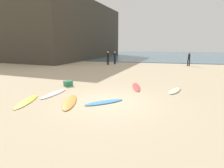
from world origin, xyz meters
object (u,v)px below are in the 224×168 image
surfboard_5 (26,101)px  beach_cooler (68,83)px  surfboard_4 (136,87)px  surfboard_1 (175,91)px  beachgoer_far (108,57)px  beachgoer_near (189,59)px  beachgoer_mid (115,57)px  surfboard_2 (54,94)px  surfboard_3 (104,102)px  surfboard_0 (70,102)px

surfboard_5 → beach_cooler: size_ratio=4.34×
surfboard_4 → surfboard_1: bearing=159.5°
beachgoer_far → beach_cooler: 13.04m
beachgoer_near → beachgoer_mid: size_ratio=0.96×
surfboard_1 → beachgoer_mid: size_ratio=1.06×
surfboard_2 → beachgoer_near: 18.93m
surfboard_3 → beachgoer_mid: bearing=-29.6°
surfboard_5 → surfboard_0: bearing=-1.8°
surfboard_4 → beachgoer_far: (-5.18, 12.32, 1.01)m
beachgoer_near → surfboard_2: bearing=-106.9°
surfboard_2 → beachgoer_mid: size_ratio=1.26×
surfboard_0 → beachgoer_near: bearing=-133.3°
surfboard_5 → beachgoer_mid: 17.79m
surfboard_2 → beach_cooler: beach_cooler is taller
surfboard_4 → beachgoer_far: beachgoer_far is taller
surfboard_3 → beach_cooler: size_ratio=3.86×
surfboard_3 → surfboard_4: bearing=-59.0°
surfboard_1 → surfboard_4: (-2.43, 0.45, -0.01)m
surfboard_2 → surfboard_4: bearing=-142.9°
surfboard_4 → beachgoer_near: 14.42m
beachgoer_near → beachgoer_mid: beachgoer_mid is taller
surfboard_1 → surfboard_3: (-3.64, -3.15, -0.01)m
surfboard_1 → surfboard_5: size_ratio=0.82×
beachgoer_mid → surfboard_5: bearing=-146.1°
beachgoer_near → beachgoer_mid: 9.88m
surfboard_0 → beachgoer_mid: beachgoer_mid is taller
surfboard_0 → beachgoer_near: 19.20m
surfboard_3 → beachgoer_near: size_ratio=1.19×
surfboard_2 → beach_cooler: 2.10m
surfboard_5 → beachgoer_near: 20.59m
surfboard_1 → surfboard_0: bearing=53.6°
surfboard_1 → beach_cooler: (-7.04, -0.24, 0.14)m
surfboard_3 → beachgoer_mid: size_ratio=1.15×
beachgoer_far → surfboard_3: bearing=113.7°
surfboard_4 → beachgoer_mid: 14.13m
surfboard_1 → beachgoer_far: size_ratio=1.04×
surfboard_0 → surfboard_4: bearing=-143.8°
surfboard_1 → beachgoer_mid: (-6.87, 13.82, 0.97)m
surfboard_3 → surfboard_1: bearing=-89.5°
beachgoer_near → beachgoer_far: 10.66m
surfboard_0 → surfboard_3: 1.71m
surfboard_2 → surfboard_3: bearing=171.1°
beachgoer_mid → beachgoer_far: bearing=-178.9°
surfboard_5 → beach_cooler: bearing=70.3°
beachgoer_mid → beach_cooler: 14.09m
surfboard_0 → beachgoer_mid: (-1.56, 17.33, 0.97)m
beachgoer_near → beachgoer_mid: bearing=-165.5°
surfboard_0 → beachgoer_mid: bearing=-102.5°
surfboard_3 → surfboard_5: 3.91m
beachgoer_near → beachgoer_mid: (-9.88, 0.05, 0.04)m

